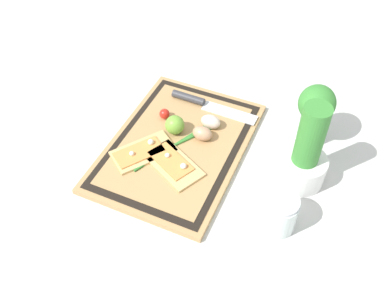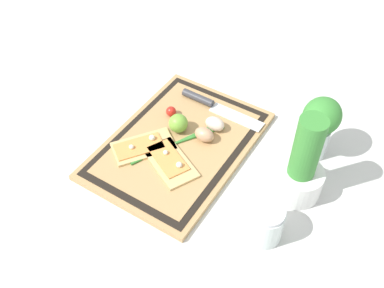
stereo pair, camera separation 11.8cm
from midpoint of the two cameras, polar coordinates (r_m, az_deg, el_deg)
ground_plane at (r=1.22m, az=1.06°, el=-0.50°), size 6.00×6.00×0.00m
cutting_board at (r=1.21m, az=1.06°, el=-0.21°), size 0.49×0.34×0.02m
pizza_slice_near at (r=1.19m, az=-3.50°, el=-0.43°), size 0.18×0.16×0.02m
pizza_slice_far at (r=1.15m, az=0.10°, el=-2.40°), size 0.15×0.18×0.02m
knife at (r=1.31m, az=4.72°, el=5.07°), size 0.04×0.26×0.02m
egg_brown at (r=1.20m, az=4.37°, el=1.06°), size 0.04×0.06×0.04m
egg_pink at (r=1.23m, az=5.65°, el=2.42°), size 0.04×0.06×0.04m
lime at (r=1.22m, az=1.01°, el=2.51°), size 0.05×0.05×0.05m
cherry_tomato_red at (r=1.27m, az=-0.03°, el=4.03°), size 0.03×0.03×0.03m
scallion_bunch at (r=1.20m, az=1.11°, el=-0.03°), size 0.26×0.16×0.01m
herb_pot at (r=1.10m, az=16.70°, el=-3.30°), size 0.12×0.12×0.24m
sauce_jar at (r=1.04m, az=12.52°, el=-10.14°), size 0.08×0.08×0.10m
herb_glass at (r=1.19m, az=18.68°, el=2.27°), size 0.11×0.10×0.18m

